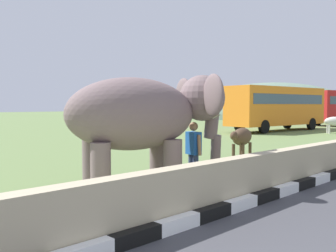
{
  "coord_description": "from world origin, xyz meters",
  "views": [
    {
      "loc": [
        -3.37,
        -0.17,
        2.09
      ],
      "look_at": [
        2.71,
        6.08,
        1.6
      ],
      "focal_mm": 40.1,
      "sensor_mm": 36.0,
      "label": 1
    }
  ],
  "objects_px": {
    "person_handler": "(193,150)",
    "cow_near": "(242,137)",
    "bus_orange": "(277,105)",
    "cow_mid": "(335,122)",
    "elephant": "(146,115)"
  },
  "relations": [
    {
      "from": "elephant",
      "to": "cow_mid",
      "type": "distance_m",
      "value": 22.47
    },
    {
      "from": "elephant",
      "to": "bus_orange",
      "type": "distance_m",
      "value": 23.29
    },
    {
      "from": "cow_near",
      "to": "cow_mid",
      "type": "distance_m",
      "value": 16.33
    },
    {
      "from": "bus_orange",
      "to": "cow_mid",
      "type": "bearing_deg",
      "value": -84.04
    },
    {
      "from": "person_handler",
      "to": "cow_near",
      "type": "height_order",
      "value": "person_handler"
    },
    {
      "from": "elephant",
      "to": "bus_orange",
      "type": "bearing_deg",
      "value": 22.23
    },
    {
      "from": "person_handler",
      "to": "elephant",
      "type": "bearing_deg",
      "value": 167.17
    },
    {
      "from": "person_handler",
      "to": "cow_near",
      "type": "relative_size",
      "value": 0.86
    },
    {
      "from": "elephant",
      "to": "bus_orange",
      "type": "height_order",
      "value": "bus_orange"
    },
    {
      "from": "person_handler",
      "to": "cow_mid",
      "type": "xyz_separation_m",
      "value": [
        20.69,
        4.65,
        -0.06
      ]
    },
    {
      "from": "cow_near",
      "to": "cow_mid",
      "type": "height_order",
      "value": "same"
    },
    {
      "from": "person_handler",
      "to": "bus_orange",
      "type": "relative_size",
      "value": 0.16
    },
    {
      "from": "bus_orange",
      "to": "cow_near",
      "type": "height_order",
      "value": "bus_orange"
    },
    {
      "from": "bus_orange",
      "to": "cow_mid",
      "type": "relative_size",
      "value": 6.26
    },
    {
      "from": "elephant",
      "to": "cow_near",
      "type": "bearing_deg",
      "value": 13.32
    }
  ]
}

